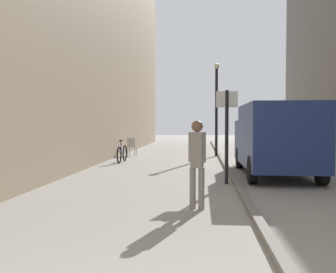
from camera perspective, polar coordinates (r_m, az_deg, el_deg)
ground_plane at (r=13.97m, az=2.53°, el=-4.89°), size 80.00×80.00×0.00m
kerb_strip at (r=13.98m, az=9.04°, el=-4.66°), size 0.16×40.00×0.12m
pedestrian_main_foreground at (r=7.21m, az=4.54°, el=-3.35°), size 0.34×0.23×1.74m
delivery_van at (r=12.29m, az=16.23°, el=-0.17°), size 2.10×5.20×2.27m
street_sign_post at (r=10.28m, az=9.11°, el=1.24°), size 0.60×0.12×2.60m
lamp_post at (r=19.11m, az=7.53°, el=5.13°), size 0.28×0.28×4.76m
bicycle_leaning at (r=16.08m, az=-7.15°, el=-2.63°), size 0.11×1.77×0.98m
cafe_chair_near_window at (r=19.37m, az=-5.65°, el=-1.35°), size 0.48×0.48×0.94m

